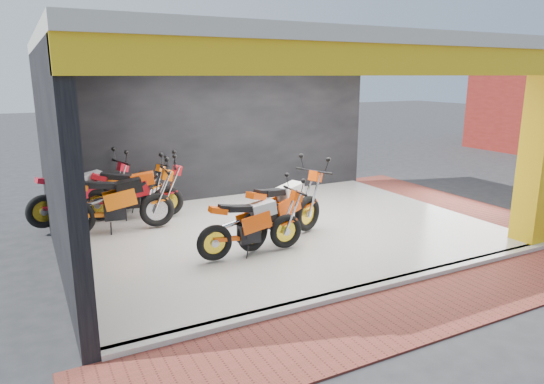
{
  "coord_description": "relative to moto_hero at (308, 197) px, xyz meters",
  "views": [
    {
      "loc": [
        -4.53,
        -6.19,
        3.11
      ],
      "look_at": [
        -0.31,
        1.9,
        0.9
      ],
      "focal_mm": 32.0,
      "sensor_mm": 36.0,
      "label": 1
    }
  ],
  "objects": [
    {
      "name": "left_wall",
      "position": [
        -4.38,
        0.45,
        0.93
      ],
      "size": [
        0.2,
        6.2,
        3.5
      ],
      "primitive_type": "cube",
      "color": "black",
      "rests_on": "ground"
    },
    {
      "name": "header_beam_front",
      "position": [
        -0.28,
        -2.55,
        2.48
      ],
      "size": [
        8.4,
        0.3,
        0.4
      ],
      "primitive_type": "cube",
      "color": "yellow",
      "rests_on": "corner_column"
    },
    {
      "name": "showroom_floor",
      "position": [
        -0.28,
        0.45,
        -0.77
      ],
      "size": [
        8.0,
        6.0,
        0.1
      ],
      "primitive_type": "cube",
      "color": "white",
      "rests_on": "ground"
    },
    {
      "name": "moto_hero",
      "position": [
        0.0,
        0.0,
        0.0
      ],
      "size": [
        2.51,
        1.64,
        1.44
      ],
      "primitive_type": null,
      "rotation": [
        0.0,
        0.0,
        0.36
      ],
      "color": "#F84E0A",
      "rests_on": "showroom_floor"
    },
    {
      "name": "showroom_ceiling",
      "position": [
        -0.28,
        0.45,
        2.78
      ],
      "size": [
        8.4,
        6.4,
        0.2
      ],
      "primitive_type": "cube",
      "color": "beige",
      "rests_on": "corner_column"
    },
    {
      "name": "moto_row_a",
      "position": [
        -0.84,
        -0.65,
        -0.09
      ],
      "size": [
        2.06,
        0.78,
        1.26
      ],
      "primitive_type": null,
      "rotation": [
        0.0,
        0.0,
        -0.01
      ],
      "color": "#EA4B09",
      "rests_on": "showroom_floor"
    },
    {
      "name": "ground",
      "position": [
        -0.28,
        -1.55,
        -0.82
      ],
      "size": [
        80.0,
        80.0,
        0.0
      ],
      "primitive_type": "plane",
      "color": "#2D2D30",
      "rests_on": "ground"
    },
    {
      "name": "paver_front",
      "position": [
        -0.28,
        -3.35,
        -0.8
      ],
      "size": [
        9.0,
        1.4,
        0.03
      ],
      "primitive_type": "cube",
      "color": "brown",
      "rests_on": "ground"
    },
    {
      "name": "moto_row_c",
      "position": [
        -2.13,
        2.27,
        -0.04
      ],
      "size": [
        2.37,
        1.39,
        1.36
      ],
      "primitive_type": null,
      "rotation": [
        0.0,
        0.0,
        -0.27
      ],
      "color": "red",
      "rests_on": "showroom_floor"
    },
    {
      "name": "floor_kerb",
      "position": [
        -0.28,
        -2.57,
        -0.77
      ],
      "size": [
        8.0,
        0.2,
        0.1
      ],
      "primitive_type": "cube",
      "color": "white",
      "rests_on": "ground"
    },
    {
      "name": "moto_row_b",
      "position": [
        -2.53,
        1.62,
        -0.01
      ],
      "size": [
        2.38,
        1.05,
        1.42
      ],
      "primitive_type": null,
      "rotation": [
        0.0,
        0.0,
        -0.08
      ],
      "color": "orange",
      "rests_on": "showroom_floor"
    },
    {
      "name": "moto_row_e",
      "position": [
        -3.12,
        2.94,
        -0.02
      ],
      "size": [
        2.43,
        1.38,
        1.4
      ],
      "primitive_type": null,
      "rotation": [
        0.0,
        0.0,
        0.24
      ],
      "color": "red",
      "rests_on": "showroom_floor"
    },
    {
      "name": "paver_right",
      "position": [
        4.52,
        0.45,
        -0.8
      ],
      "size": [
        1.4,
        7.0,
        0.03
      ],
      "primitive_type": "cube",
      "color": "brown",
      "rests_on": "ground"
    },
    {
      "name": "corner_column",
      "position": [
        3.47,
        -2.3,
        0.93
      ],
      "size": [
        0.5,
        0.5,
        3.5
      ],
      "primitive_type": "cube",
      "color": "yellow",
      "rests_on": "ground"
    },
    {
      "name": "moto_row_d",
      "position": [
        -2.14,
        3.34,
        -0.14
      ],
      "size": [
        2.01,
        1.44,
        1.16
      ],
      "primitive_type": null,
      "rotation": [
        0.0,
        0.0,
        0.44
      ],
      "color": "orange",
      "rests_on": "showroom_floor"
    },
    {
      "name": "back_wall",
      "position": [
        -0.28,
        3.55,
        0.93
      ],
      "size": [
        8.2,
        0.2,
        3.5
      ],
      "primitive_type": "cube",
      "color": "black",
      "rests_on": "ground"
    },
    {
      "name": "header_beam_right",
      "position": [
        3.72,
        0.45,
        2.48
      ],
      "size": [
        0.3,
        6.4,
        0.4
      ],
      "primitive_type": "cube",
      "color": "yellow",
      "rests_on": "corner_column"
    }
  ]
}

